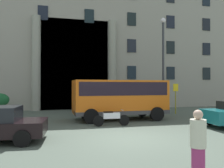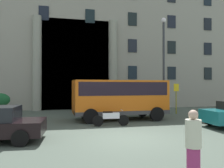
{
  "view_description": "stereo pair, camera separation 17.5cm",
  "coord_description": "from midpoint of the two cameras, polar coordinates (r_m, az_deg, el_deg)",
  "views": [
    {
      "loc": [
        -3.11,
        -9.37,
        2.21
      ],
      "look_at": [
        0.62,
        6.1,
        2.37
      ],
      "focal_mm": 37.27,
      "sensor_mm": 36.0,
      "label": 1
    },
    {
      "loc": [
        -2.94,
        -9.41,
        2.21
      ],
      "look_at": [
        0.62,
        6.1,
        2.37
      ],
      "focal_mm": 37.27,
      "sensor_mm": 36.0,
      "label": 2
    }
  ],
  "objects": [
    {
      "name": "motorcycle_far_end",
      "position": [
        13.05,
        -0.7,
        -8.3
      ],
      "size": [
        2.07,
        0.55,
        0.89
      ],
      "rotation": [
        0.0,
        0.0,
        -0.02
      ],
      "color": "black",
      "rests_on": "ground_plane"
    },
    {
      "name": "motorcycle_near_kerb",
      "position": [
        15.67,
        23.76,
        -6.95
      ],
      "size": [
        2.07,
        0.62,
        0.89
      ],
      "rotation": [
        0.0,
        0.0,
        0.17
      ],
      "color": "black",
      "rests_on": "ground_plane"
    },
    {
      "name": "pedestrian_woman_dark_dress",
      "position": [
        5.78,
        19.54,
        -14.24
      ],
      "size": [
        0.36,
        0.36,
        1.68
      ],
      "rotation": [
        0.0,
        0.0,
        1.58
      ],
      "color": "#A1326D",
      "rests_on": "ground_plane"
    },
    {
      "name": "hedge_planter_entrance_left",
      "position": [
        21.35,
        9.21,
        -4.7
      ],
      "size": [
        1.68,
        0.7,
        1.4
      ],
      "color": "slate",
      "rests_on": "ground_plane"
    },
    {
      "name": "bus_stop_sign",
      "position": [
        19.44,
        15.09,
        -2.64
      ],
      "size": [
        0.44,
        0.08,
        2.42
      ],
      "color": "#9A931A",
      "rests_on": "ground_plane"
    },
    {
      "name": "ground_plane",
      "position": [
        10.12,
        4.33,
        -13.55
      ],
      "size": [
        80.0,
        64.0,
        0.12
      ],
      "primitive_type": "cube",
      "color": "#465347"
    },
    {
      "name": "office_building_facade",
      "position": [
        27.69,
        -7.12,
        11.93
      ],
      "size": [
        43.19,
        9.64,
        16.41
      ],
      "color": "gray",
      "rests_on": "ground_plane"
    },
    {
      "name": "lamppost_plaza_centre",
      "position": [
        19.01,
        12.19,
        6.23
      ],
      "size": [
        0.4,
        0.4,
        7.67
      ],
      "color": "#32363A",
      "rests_on": "ground_plane"
    },
    {
      "name": "orange_minibus",
      "position": [
        15.43,
        1.54,
        -2.98
      ],
      "size": [
        6.11,
        2.88,
        2.6
      ],
      "rotation": [
        0.0,
        0.0,
        0.03
      ],
      "color": "orange",
      "rests_on": "ground_plane"
    },
    {
      "name": "hedge_planter_far_east",
      "position": [
        20.46,
        -4.78,
        -4.49
      ],
      "size": [
        1.42,
        1.0,
        1.69
      ],
      "color": "gray",
      "rests_on": "ground_plane"
    }
  ]
}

